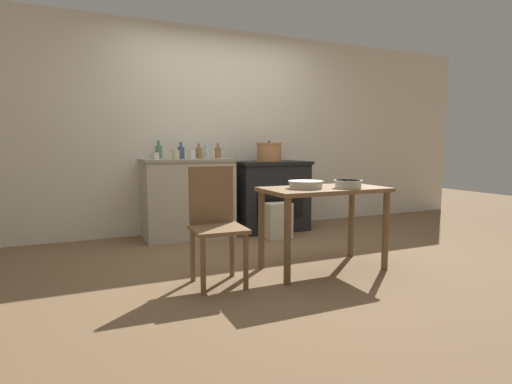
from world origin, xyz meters
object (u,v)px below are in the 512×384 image
(cup_mid_right, at_px, (176,155))
(bottle_far_left, at_px, (218,152))
(bottle_center_left, at_px, (181,152))
(cup_right, at_px, (156,156))
(cup_center_right, at_px, (192,155))
(stove, at_px, (269,195))
(stock_pot, at_px, (269,152))
(work_table, at_px, (324,201))
(mixing_bowl_large, at_px, (348,183))
(chair, at_px, (215,221))
(bottle_center, at_px, (199,153))
(bottle_left, at_px, (207,151))
(bottle_mid_left, at_px, (159,152))
(mixing_bowl_small, at_px, (306,184))
(flour_sack, at_px, (278,221))

(cup_mid_right, bearing_deg, bottle_far_left, 21.58)
(bottle_far_left, xyz_separation_m, bottle_center_left, (-0.46, 0.00, 0.00))
(bottle_far_left, bearing_deg, cup_right, -160.82)
(cup_right, bearing_deg, cup_center_right, 22.63)
(stove, height_order, stock_pot, stock_pot)
(work_table, height_order, mixing_bowl_large, mixing_bowl_large)
(chair, relative_size, bottle_center_left, 4.70)
(bottle_far_left, bearing_deg, mixing_bowl_large, -74.78)
(bottle_center, height_order, cup_mid_right, bottle_center)
(stove, distance_m, bottle_left, 0.98)
(stock_pot, height_order, bottle_far_left, stock_pot)
(stock_pot, relative_size, mixing_bowl_large, 1.34)
(stock_pot, bearing_deg, cup_center_right, 178.00)
(mixing_bowl_large, bearing_deg, bottle_center_left, 117.02)
(chair, xyz_separation_m, stock_pot, (1.25, 1.62, 0.52))
(bottle_center, relative_size, cup_right, 2.29)
(bottle_left, relative_size, cup_right, 3.11)
(bottle_far_left, height_order, bottle_mid_left, bottle_mid_left)
(bottle_left, bearing_deg, work_table, -76.16)
(chair, bearing_deg, bottle_center_left, 87.05)
(mixing_bowl_large, xyz_separation_m, bottle_center, (-0.75, 1.96, 0.24))
(bottle_center_left, bearing_deg, bottle_left, 15.63)
(stock_pot, relative_size, mixing_bowl_small, 1.08)
(chair, xyz_separation_m, bottle_mid_left, (-0.09, 1.84, 0.52))
(work_table, distance_m, cup_mid_right, 1.86)
(chair, bearing_deg, bottle_left, 76.81)
(stock_pot, bearing_deg, bottle_left, 163.10)
(mixing_bowl_large, distance_m, bottle_center, 2.11)
(stove, height_order, bottle_center, bottle_center)
(stove, height_order, cup_center_right, cup_center_right)
(chair, relative_size, bottle_far_left, 4.98)
(bottle_center, distance_m, cup_center_right, 0.18)
(bottle_center, bearing_deg, flour_sack, -38.18)
(stock_pot, distance_m, cup_right, 1.45)
(flour_sack, height_order, cup_center_right, cup_center_right)
(mixing_bowl_small, bearing_deg, chair, 176.14)
(work_table, bearing_deg, stock_pot, 80.53)
(cup_right, bearing_deg, bottle_far_left, 19.18)
(stock_pot, relative_size, bottle_far_left, 1.74)
(bottle_center_left, bearing_deg, bottle_center, 9.40)
(mixing_bowl_small, xyz_separation_m, cup_right, (-0.98, 1.52, 0.21))
(chair, bearing_deg, stove, 54.52)
(stove, bearing_deg, mixing_bowl_small, -105.97)
(flour_sack, relative_size, cup_center_right, 4.16)
(bottle_far_left, height_order, cup_mid_right, bottle_far_left)
(mixing_bowl_small, distance_m, cup_center_right, 1.80)
(stove, xyz_separation_m, bottle_mid_left, (-1.37, 0.18, 0.57))
(work_table, xyz_separation_m, cup_right, (-1.16, 1.52, 0.37))
(work_table, height_order, stock_pot, stock_pot)
(chair, height_order, bottle_center_left, bottle_center_left)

